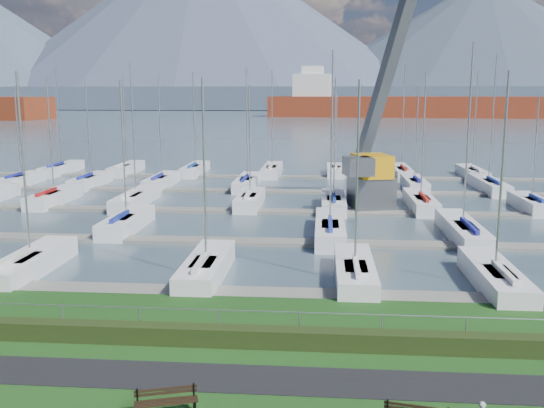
# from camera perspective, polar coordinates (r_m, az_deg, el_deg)

# --- Properties ---
(path) EXTENTS (160.00, 2.00, 0.04)m
(path) POSITION_cam_1_polar(r_m,az_deg,el_deg) (20.46, -3.61, -16.07)
(path) COLOR black
(path) RESTS_ON grass
(water) EXTENTS (800.00, 540.00, 0.20)m
(water) POSITION_cam_1_polar(r_m,az_deg,el_deg) (281.27, 4.21, 8.52)
(water) COLOR #455A65
(hedge) EXTENTS (80.00, 0.70, 0.70)m
(hedge) POSITION_cam_1_polar(r_m,az_deg,el_deg) (22.66, -2.65, -12.38)
(hedge) COLOR #233112
(hedge) RESTS_ON grass
(fence) EXTENTS (80.00, 0.04, 0.04)m
(fence) POSITION_cam_1_polar(r_m,az_deg,el_deg) (22.71, -2.53, -10.01)
(fence) COLOR #93969B
(fence) RESTS_ON grass
(foothill) EXTENTS (900.00, 80.00, 12.00)m
(foothill) POSITION_cam_1_polar(r_m,az_deg,el_deg) (351.12, 4.35, 9.95)
(foothill) COLOR #435163
(foothill) RESTS_ON water
(mountains) EXTENTS (1190.00, 360.00, 115.00)m
(mountains) POSITION_cam_1_polar(r_m,az_deg,el_deg) (427.40, 5.53, 15.48)
(mountains) COLOR #48596A
(mountains) RESTS_ON water
(docks) EXTENTS (90.00, 41.60, 0.25)m
(docks) POSITION_cam_1_polar(r_m,az_deg,el_deg) (48.10, 1.37, -0.75)
(docks) COLOR gray
(docks) RESTS_ON water
(bench_left) EXTENTS (1.84, 0.92, 0.85)m
(bench_left) POSITION_cam_1_polar(r_m,az_deg,el_deg) (18.48, -9.93, -17.88)
(bench_left) COLOR black
(bench_left) RESTS_ON grass
(crane) EXTENTS (7.01, 13.13, 22.35)m
(crane) POSITION_cam_1_polar(r_m,az_deg,el_deg) (50.56, 9.85, 6.00)
(crane) COLOR #585C60
(crane) RESTS_ON water
(cargo_ship_mid) EXTENTS (110.07, 26.76, 21.50)m
(cargo_ship_mid) POSITION_cam_1_polar(r_m,az_deg,el_deg) (240.16, 11.93, 8.91)
(cargo_ship_mid) COLOR maroon
(cargo_ship_mid) RESTS_ON water
(sailboat_fleet) EXTENTS (74.64, 49.39, 13.23)m
(sailboat_fleet) POSITION_cam_1_polar(r_m,az_deg,el_deg) (50.17, 0.79, 6.22)
(sailboat_fleet) COLOR silver
(sailboat_fleet) RESTS_ON water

